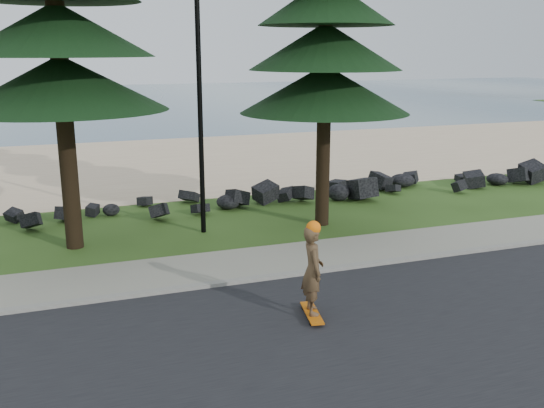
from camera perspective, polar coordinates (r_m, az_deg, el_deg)
name	(u,v)px	position (r m, az deg, el deg)	size (l,w,h in m)	color
ground	(235,269)	(14.43, -3.49, -6.13)	(160.00, 160.00, 0.00)	#2A4515
road	(310,357)	(10.56, 3.58, -14.16)	(160.00, 7.00, 0.02)	black
kerb	(246,280)	(13.61, -2.43, -7.19)	(160.00, 0.20, 0.10)	gray
sidewalk	(233,265)	(14.60, -3.72, -5.73)	(160.00, 2.00, 0.08)	gray
beach_sand	(146,164)	(28.21, -11.79, 3.75)	(160.00, 15.00, 0.01)	#D0AF8A
ocean	(93,101)	(64.31, -16.50, 9.27)	(160.00, 58.00, 0.01)	#3F6178
seawall_boulders	(186,211)	(19.63, -8.08, -0.69)	(60.00, 2.40, 1.10)	black
lamp_post	(199,84)	(16.65, -6.86, 11.12)	(0.25, 0.14, 8.14)	black
skateboarder	(313,270)	(11.58, 3.85, -6.26)	(0.52, 1.07, 1.93)	#CA5F0B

